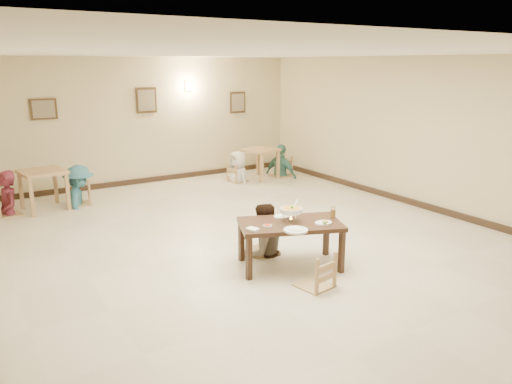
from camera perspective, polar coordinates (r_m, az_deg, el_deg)
floor at (r=8.25m, az=-0.42°, el=-5.72°), size 10.00×10.00×0.00m
ceiling at (r=7.74m, az=-0.47°, el=15.61°), size 10.00×10.00×0.00m
wall_back at (r=12.36m, az=-12.80°, el=7.87°), size 10.00×0.00×10.00m
wall_right at (r=10.49m, az=18.63°, el=6.35°), size 0.00×10.00×10.00m
baseboard_back at (r=12.57m, az=-12.39°, el=1.33°), size 8.00×0.06×0.12m
baseboard_right at (r=10.75m, az=17.91°, el=-1.26°), size 0.06×10.00×0.12m
picture_a at (r=11.74m, az=-23.11°, el=8.71°), size 0.55×0.04×0.45m
picture_b at (r=12.30m, az=-12.41°, el=10.21°), size 0.50×0.04×0.60m
picture_c at (r=13.37m, az=-2.10°, el=10.20°), size 0.45×0.04×0.55m
wall_sconce at (r=12.70m, az=-7.73°, el=11.89°), size 0.16×0.05×0.22m
main_table at (r=7.11m, az=3.94°, el=-4.08°), size 1.62×1.27×0.67m
chair_far at (r=7.67m, az=0.42°, el=-3.37°), size 0.47×0.47×1.00m
chair_near at (r=6.56m, az=6.77°, el=-7.04°), size 0.43×0.43×0.91m
main_diner at (r=7.53m, az=0.77°, el=-1.36°), size 0.78×0.62×1.58m
curry_warmer at (r=7.08m, az=4.03°, el=-2.13°), size 0.34×0.31×0.28m
rice_plate_far at (r=7.31m, az=3.01°, el=-2.76°), size 0.27×0.27×0.06m
rice_plate_near at (r=6.72m, az=4.57°, el=-4.34°), size 0.32×0.32×0.07m
fried_plate at (r=7.06m, az=7.71°, el=-3.47°), size 0.26×0.26×0.06m
chili_dish at (r=6.88m, az=1.32°, el=-3.87°), size 0.12×0.12×0.02m
napkin_cutlery at (r=6.73m, az=-0.38°, el=-4.27°), size 0.19×0.25×0.03m
drink_glass at (r=7.35m, az=8.79°, el=-2.34°), size 0.08×0.08×0.16m
bg_table_left at (r=10.73m, az=-23.19°, el=1.56°), size 0.91×0.91×0.80m
bg_table_right at (r=12.58m, az=0.46°, el=4.34°), size 0.97×0.97×0.77m
bg_chair_ll at (r=10.68m, az=-26.64°, el=0.00°), size 0.43×0.43×0.92m
bg_chair_lr at (r=10.91m, az=-19.59°, el=0.88°), size 0.41×0.41×0.88m
bg_chair_rl at (r=12.32m, az=-2.10°, el=3.16°), size 0.41×0.41×0.86m
bg_chair_rr at (r=12.93m, az=2.89°, el=3.94°), size 0.46×0.46×0.98m
bg_diner_a at (r=10.60m, az=-26.89°, el=2.16°), size 0.52×0.70×1.75m
bg_diner_b at (r=10.83m, az=-19.77°, el=2.90°), size 0.89×1.20×1.66m
bg_diner_c at (r=12.25m, az=-2.11°, el=4.70°), size 0.53×0.78×1.53m
bg_diner_d at (r=12.87m, az=2.91°, el=5.46°), size 0.68×1.05×1.66m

